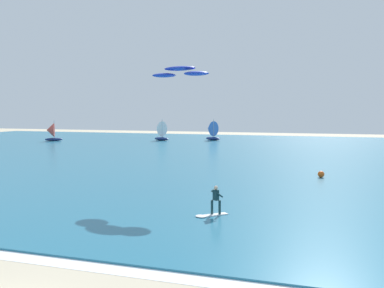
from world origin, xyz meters
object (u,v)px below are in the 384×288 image
Objects in this scene: sailboat_mid_right at (160,131)px; marker_buoy at (321,174)px; kite at (180,72)px; sailboat_leading at (51,132)px; kitesurfer at (213,205)px; sailboat_heeled_over at (211,130)px.

marker_buoy is (32.67, -40.51, -1.66)m from sailboat_mid_right.
kite is 1.28× the size of sailboat_leading.
sailboat_leading is 21.01m from sailboat_mid_right.
kitesurfer is 63.53m from sailboat_mid_right.
sailboat_heeled_over is at bearing 106.48° from kitesurfer.
kitesurfer is 17.47m from marker_buoy.
kitesurfer is at bearing -56.47° from kite.
kite is 1.19× the size of sailboat_mid_right.
sailboat_heeled_over reaches higher than sailboat_mid_right.
kitesurfer is 63.91m from sailboat_heeled_over.
kite is 16.16m from marker_buoy.
marker_buoy is at bearing 73.02° from kitesurfer.
sailboat_heeled_over is at bearing 117.53° from marker_buoy.
sailboat_mid_right is (-27.57, 57.22, 1.34)m from kitesurfer.
kite is 1.19× the size of sailboat_heeled_over.
sailboat_leading is at bearing 133.89° from kitesurfer.
sailboat_heeled_over is at bearing 104.04° from kite.
sailboat_leading is at bearing -155.69° from sailboat_mid_right.
kitesurfer is 3.10× the size of marker_buoy.
sailboat_leading is (-42.21, 41.77, -6.89)m from kite.
kitesurfer is 0.45× the size of sailboat_leading.
marker_buoy is at bearing -62.47° from sailboat_heeled_over.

